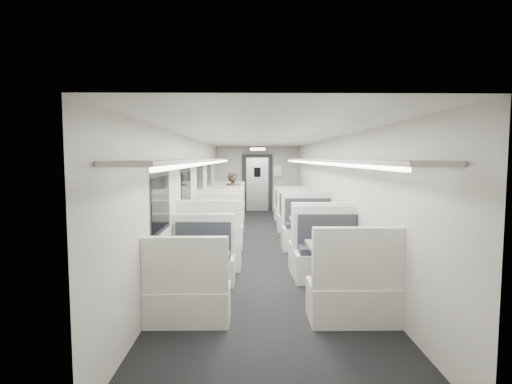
{
  "coord_description": "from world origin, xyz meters",
  "views": [
    {
      "loc": [
        -0.25,
        -8.7,
        1.97
      ],
      "look_at": [
        -0.12,
        0.46,
        1.19
      ],
      "focal_mm": 28.0,
      "sensor_mm": 36.0,
      "label": 1
    }
  ],
  "objects_px": {
    "booth_left_b": "(220,222)",
    "exit_sign": "(258,149)",
    "passenger": "(234,200)",
    "booth_right_a": "(292,211)",
    "booth_left_c": "(213,236)",
    "booth_right_d": "(339,270)",
    "booth_right_b": "(300,221)",
    "booth_left_a": "(225,211)",
    "booth_left_d": "(197,274)",
    "booth_right_c": "(314,238)",
    "vestibule_door": "(257,183)"
  },
  "relations": [
    {
      "from": "booth_left_d",
      "to": "booth_right_a",
      "type": "height_order",
      "value": "booth_left_d"
    },
    {
      "from": "booth_left_d",
      "to": "booth_right_b",
      "type": "distance_m",
      "value": 4.9
    },
    {
      "from": "passenger",
      "to": "booth_left_d",
      "type": "bearing_deg",
      "value": -107.21
    },
    {
      "from": "booth_left_d",
      "to": "booth_right_c",
      "type": "distance_m",
      "value": 3.01
    },
    {
      "from": "booth_left_a",
      "to": "booth_left_d",
      "type": "distance_m",
      "value": 6.4
    },
    {
      "from": "booth_left_d",
      "to": "booth_left_c",
      "type": "bearing_deg",
      "value": 90.0
    },
    {
      "from": "booth_left_b",
      "to": "booth_right_d",
      "type": "relative_size",
      "value": 1.01
    },
    {
      "from": "booth_left_a",
      "to": "booth_left_c",
      "type": "xyz_separation_m",
      "value": [
        0.0,
        -3.94,
        0.01
      ]
    },
    {
      "from": "booth_left_d",
      "to": "booth_right_c",
      "type": "relative_size",
      "value": 0.88
    },
    {
      "from": "booth_left_c",
      "to": "booth_right_a",
      "type": "relative_size",
      "value": 1.18
    },
    {
      "from": "booth_left_b",
      "to": "vestibule_door",
      "type": "height_order",
      "value": "vestibule_door"
    },
    {
      "from": "booth_left_b",
      "to": "exit_sign",
      "type": "bearing_deg",
      "value": 77.14
    },
    {
      "from": "booth_left_a",
      "to": "passenger",
      "type": "distance_m",
      "value": 0.84
    },
    {
      "from": "booth_left_a",
      "to": "booth_right_b",
      "type": "distance_m",
      "value": 2.78
    },
    {
      "from": "passenger",
      "to": "booth_left_a",
      "type": "bearing_deg",
      "value": 97.11
    },
    {
      "from": "booth_left_b",
      "to": "booth_left_c",
      "type": "height_order",
      "value": "booth_left_c"
    },
    {
      "from": "booth_right_b",
      "to": "vestibule_door",
      "type": "relative_size",
      "value": 1.01
    },
    {
      "from": "booth_left_d",
      "to": "passenger",
      "type": "xyz_separation_m",
      "value": [
        0.28,
        5.7,
        0.43
      ]
    },
    {
      "from": "vestibule_door",
      "to": "booth_left_c",
      "type": "bearing_deg",
      "value": -98.42
    },
    {
      "from": "booth_right_d",
      "to": "passenger",
      "type": "relative_size",
      "value": 1.39
    },
    {
      "from": "booth_left_c",
      "to": "booth_right_b",
      "type": "xyz_separation_m",
      "value": [
        2.0,
        2.02,
        -0.04
      ]
    },
    {
      "from": "booth_left_d",
      "to": "booth_right_d",
      "type": "xyz_separation_m",
      "value": [
        2.0,
        0.07,
        0.04
      ]
    },
    {
      "from": "booth_left_b",
      "to": "booth_right_b",
      "type": "height_order",
      "value": "booth_left_b"
    },
    {
      "from": "booth_right_b",
      "to": "passenger",
      "type": "relative_size",
      "value": 1.34
    },
    {
      "from": "booth_right_a",
      "to": "exit_sign",
      "type": "xyz_separation_m",
      "value": [
        -1.0,
        2.16,
        1.93
      ]
    },
    {
      "from": "booth_right_c",
      "to": "booth_right_d",
      "type": "bearing_deg",
      "value": -90.0
    },
    {
      "from": "booth_right_a",
      "to": "passenger",
      "type": "bearing_deg",
      "value": -153.57
    },
    {
      "from": "booth_left_d",
      "to": "vestibule_door",
      "type": "height_order",
      "value": "vestibule_door"
    },
    {
      "from": "booth_left_c",
      "to": "booth_right_c",
      "type": "distance_m",
      "value": 2.01
    },
    {
      "from": "booth_left_d",
      "to": "exit_sign",
      "type": "height_order",
      "value": "exit_sign"
    },
    {
      "from": "booth_right_a",
      "to": "booth_right_c",
      "type": "distance_m",
      "value": 4.31
    },
    {
      "from": "booth_right_a",
      "to": "booth_right_c",
      "type": "bearing_deg",
      "value": -90.0
    },
    {
      "from": "booth_left_b",
      "to": "booth_right_b",
      "type": "xyz_separation_m",
      "value": [
        2.0,
        0.13,
        -0.02
      ]
    },
    {
      "from": "booth_right_a",
      "to": "booth_right_b",
      "type": "xyz_separation_m",
      "value": [
        0.0,
        -2.09,
        0.03
      ]
    },
    {
      "from": "booth_left_b",
      "to": "exit_sign",
      "type": "relative_size",
      "value": 3.61
    },
    {
      "from": "booth_right_a",
      "to": "booth_right_d",
      "type": "relative_size",
      "value": 0.89
    },
    {
      "from": "exit_sign",
      "to": "passenger",
      "type": "bearing_deg",
      "value": -103.49
    },
    {
      "from": "booth_left_a",
      "to": "exit_sign",
      "type": "distance_m",
      "value": 3.15
    },
    {
      "from": "booth_left_d",
      "to": "booth_right_b",
      "type": "height_order",
      "value": "booth_right_b"
    },
    {
      "from": "exit_sign",
      "to": "booth_left_c",
      "type": "bearing_deg",
      "value": -99.07
    },
    {
      "from": "booth_left_a",
      "to": "booth_left_d",
      "type": "xyz_separation_m",
      "value": [
        0.0,
        -6.4,
        -0.04
      ]
    },
    {
      "from": "booth_right_c",
      "to": "passenger",
      "type": "distance_m",
      "value": 3.87
    },
    {
      "from": "booth_right_a",
      "to": "passenger",
      "type": "distance_m",
      "value": 1.97
    },
    {
      "from": "booth_left_a",
      "to": "booth_left_d",
      "type": "bearing_deg",
      "value": -90.0
    },
    {
      "from": "booth_right_b",
      "to": "exit_sign",
      "type": "relative_size",
      "value": 3.41
    },
    {
      "from": "booth_left_a",
      "to": "booth_left_b",
      "type": "height_order",
      "value": "booth_left_a"
    },
    {
      "from": "booth_left_a",
      "to": "booth_right_c",
      "type": "height_order",
      "value": "booth_right_c"
    },
    {
      "from": "booth_left_c",
      "to": "passenger",
      "type": "height_order",
      "value": "passenger"
    },
    {
      "from": "booth_left_a",
      "to": "booth_right_c",
      "type": "bearing_deg",
      "value": -64.25
    },
    {
      "from": "passenger",
      "to": "booth_right_a",
      "type": "bearing_deg",
      "value": 11.99
    }
  ]
}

